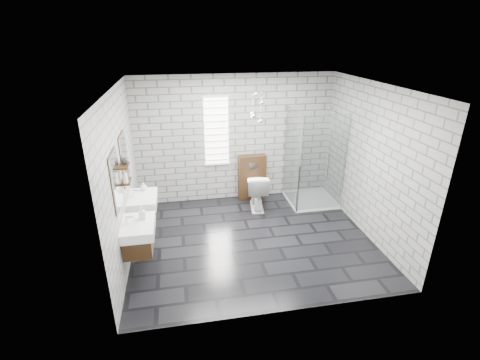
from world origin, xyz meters
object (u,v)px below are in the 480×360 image
object	(u,v)px
vanity_left	(136,229)
vanity_right	(141,201)
toilet	(257,190)
cistern_panel	(252,177)
shower_enclosure	(310,182)

from	to	relation	value
vanity_left	vanity_right	distance (m)	0.94
toilet	vanity_right	bearing A→B (deg)	27.52
cistern_panel	toilet	world-z (taller)	cistern_panel
vanity_right	shower_enclosure	size ratio (longest dim) A/B	0.77
cistern_panel	shower_enclosure	distance (m)	1.26
vanity_right	shower_enclosure	bearing A→B (deg)	13.28
cistern_panel	shower_enclosure	world-z (taller)	shower_enclosure
cistern_panel	vanity_left	bearing A→B (deg)	-135.00
vanity_right	cistern_panel	xyz separation A→B (m)	(2.26, 1.32, -0.26)
vanity_left	cistern_panel	bearing A→B (deg)	45.00
vanity_right	cistern_panel	world-z (taller)	vanity_right
vanity_left	cistern_panel	xyz separation A→B (m)	(2.26, 2.26, -0.26)
vanity_left	shower_enclosure	xyz separation A→B (m)	(3.41, 1.74, -0.25)
vanity_left	toilet	world-z (taller)	vanity_left
toilet	cistern_panel	bearing A→B (deg)	-82.74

